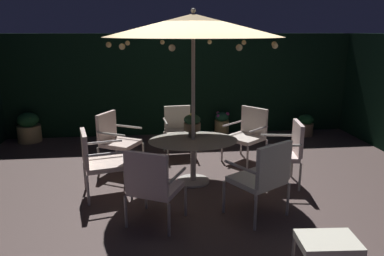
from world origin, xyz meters
The scene contains 16 objects.
ground_plane centered at (0.00, 0.00, -0.01)m, with size 8.53×6.77×0.02m, color #4E3E3B.
hedge_backdrop_rear centered at (0.00, 3.23, 1.16)m, with size 8.53×0.30×2.31m, color black.
patio_dining_table centered at (-0.06, 0.22, 0.57)m, with size 1.42×1.07×0.71m.
patio_umbrella centered at (-0.06, 0.22, 2.44)m, with size 2.64×2.64×2.68m.
centerpiece_planter centered at (-0.05, 0.38, 0.94)m, with size 0.27×0.27×0.39m.
patio_chair_north centered at (0.70, -1.04, 0.60)m, with size 0.86×0.84×1.04m.
patio_chair_northeast centered at (1.39, -0.02, 0.58)m, with size 0.67×0.67×1.01m.
patio_chair_east centered at (1.09, 1.14, 0.56)m, with size 0.86×0.86×0.99m.
patio_chair_southeast centered at (-0.17, 1.67, 0.54)m, with size 0.62×0.63×0.93m.
patio_chair_south centered at (-1.33, 0.93, 0.58)m, with size 0.79×0.78×1.01m.
patio_chair_southwest centered at (-1.48, -0.13, 0.57)m, with size 0.76×0.73×0.99m.
patio_chair_west centered at (-0.71, -1.09, 0.57)m, with size 0.80×0.78×1.00m.
ottoman_footrest centered at (0.97, -2.28, 0.37)m, with size 0.60×0.44×0.42m.
potted_plant_right_far centered at (2.86, 2.62, 0.25)m, with size 0.36×0.36×0.50m.
potted_plant_back_left centered at (0.92, 2.82, 0.28)m, with size 0.33×0.33×0.57m.
potted_plant_right_near centered at (-3.38, 2.83, 0.32)m, with size 0.50×0.50×0.65m.
Camera 1 is at (-0.69, -5.23, 2.36)m, focal length 34.05 mm.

